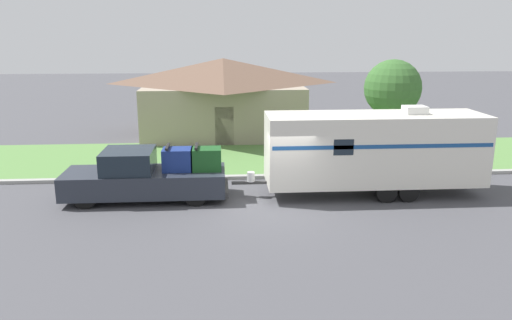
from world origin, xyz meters
The scene contains 8 objects.
ground_plane centered at (0.00, 0.00, 0.00)m, with size 120.00×120.00×0.00m, color #47474C.
curb_strip centered at (0.00, 3.75, 0.07)m, with size 80.00×0.30×0.14m.
lawn_strip centered at (0.00, 7.40, 0.01)m, with size 80.00×7.00×0.03m.
house_across_street centered at (-1.79, 13.90, 2.30)m, with size 9.79×8.35×4.45m.
pickup_truck centered at (-4.69, 1.38, 0.87)m, with size 5.90×2.04×1.99m.
travel_trailer centered at (3.67, 1.38, 1.75)m, with size 9.29×2.27×3.32m.
mailbox centered at (5.64, 4.52, 1.00)m, with size 0.48×0.20×1.30m.
tree_in_yard centered at (5.95, 6.30, 3.43)m, with size 2.62×2.62×4.75m.
Camera 1 is at (-2.01, -16.23, 5.93)m, focal length 35.00 mm.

